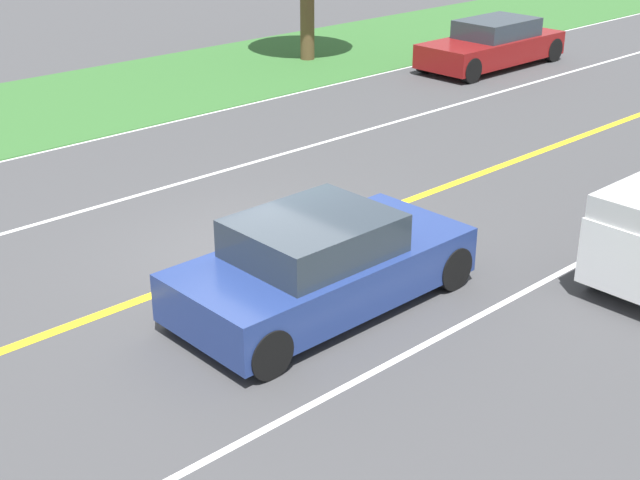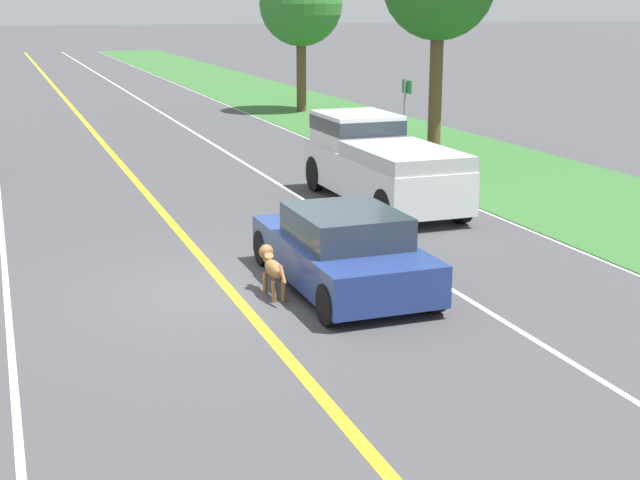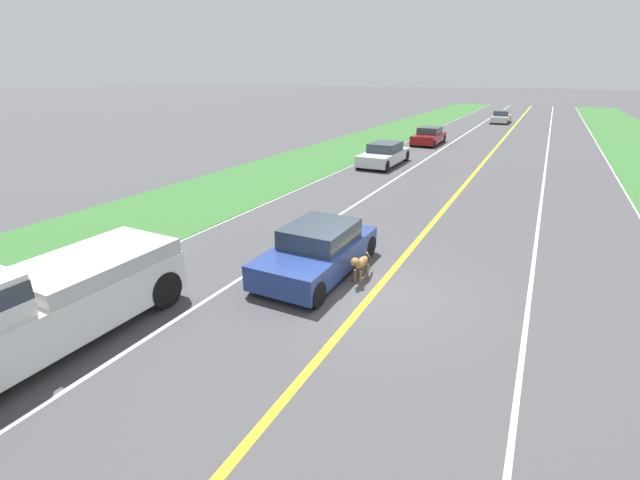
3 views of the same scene
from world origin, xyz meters
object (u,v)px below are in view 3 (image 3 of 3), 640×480
(dog, at_px, (360,264))
(car_trailing_near, at_px, (384,154))
(pickup_truck, at_px, (30,306))
(car_trailing_mid, at_px, (429,136))
(car_trailing_far, at_px, (501,117))
(ego_car, at_px, (318,251))

(dog, xyz_separation_m, car_trailing_near, (4.77, -15.41, 0.14))
(dog, bearing_deg, pickup_truck, 52.99)
(dog, relative_size, pickup_truck, 0.23)
(dog, distance_m, car_trailing_mid, 25.52)
(car_trailing_far, bearing_deg, ego_car, 89.86)
(ego_car, distance_m, dog, 1.25)
(ego_car, distance_m, car_trailing_mid, 25.36)
(ego_car, relative_size, dog, 3.34)
(car_trailing_near, bearing_deg, car_trailing_far, -96.93)
(ego_car, bearing_deg, pickup_truck, 61.17)
(car_trailing_far, bearing_deg, car_trailing_near, 83.07)
(ego_car, height_order, car_trailing_far, ego_car)
(pickup_truck, xyz_separation_m, car_trailing_mid, (0.02, -30.94, -0.41))
(dog, relative_size, car_trailing_mid, 0.28)
(ego_car, bearing_deg, car_trailing_far, -90.14)
(dog, bearing_deg, car_trailing_mid, -79.65)
(car_trailing_near, bearing_deg, car_trailing_mid, -91.89)
(ego_car, relative_size, pickup_truck, 0.76)
(pickup_truck, xyz_separation_m, car_trailing_far, (-3.30, -51.13, -0.40))
(pickup_truck, height_order, car_trailing_mid, pickup_truck)
(pickup_truck, bearing_deg, dog, -127.32)
(car_trailing_mid, height_order, car_trailing_far, car_trailing_far)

